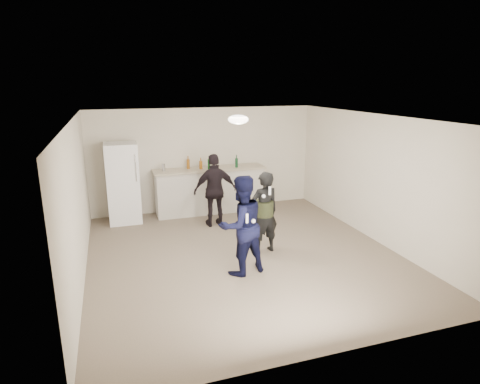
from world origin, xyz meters
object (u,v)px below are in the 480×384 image
object	(u,v)px
woman	(264,213)
spectator	(215,190)
shaker	(163,167)
man	(241,225)
counter	(210,191)
fridge	(123,183)

from	to	relation	value
woman	spectator	xyz separation A→B (m)	(-0.50, 1.67, 0.03)
shaker	spectator	distance (m)	1.45
man	woman	xyz separation A→B (m)	(0.67, 0.69, -0.06)
counter	man	world-z (taller)	man
counter	woman	bearing A→B (deg)	-82.15
fridge	woman	xyz separation A→B (m)	(2.39, -2.58, -0.13)
shaker	man	bearing A→B (deg)	-76.87
man	shaker	bearing A→B (deg)	-91.20
shaker	woman	bearing A→B (deg)	-61.58
woman	spectator	size ratio (longest dim) A/B	0.96
counter	spectator	size ratio (longest dim) A/B	1.62
shaker	fridge	bearing A→B (deg)	-172.93
woman	shaker	bearing A→B (deg)	-69.77
man	woman	world-z (taller)	man
fridge	shaker	distance (m)	0.98
woman	fridge	bearing A→B (deg)	-55.38
spectator	shaker	bearing A→B (deg)	-47.51
fridge	woman	size ratio (longest dim) A/B	1.17
shaker	man	xyz separation A→B (m)	(0.79, -3.38, -0.34)
fridge	shaker	world-z (taller)	fridge
man	spectator	bearing A→B (deg)	-108.55
man	woman	bearing A→B (deg)	-148.57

